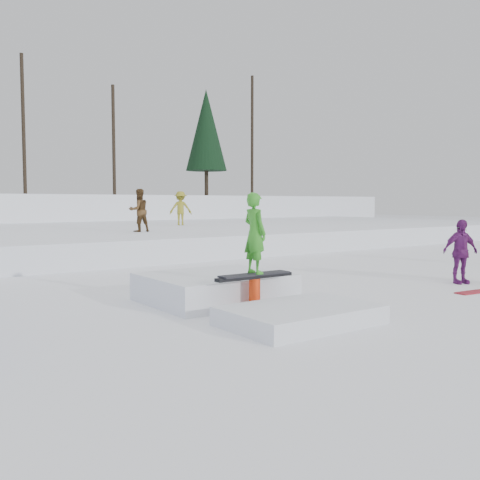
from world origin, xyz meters
TOP-DOWN VIEW (x-y plane):
  - ground at (0.00, 0.00)m, footprint 120.00×120.00m
  - snow_midrise at (0.00, 16.00)m, footprint 50.00×18.00m
  - treeline at (6.18, 28.28)m, footprint 40.24×4.22m
  - walker_olive at (2.41, 11.32)m, footprint 0.82×0.65m
  - walker_ygreen at (6.63, 15.54)m, footprint 1.25×1.10m
  - spectator_purple at (5.21, -0.46)m, footprint 0.98×0.69m
  - jib_rail_feature at (-0.79, 0.35)m, footprint 2.60×4.40m

SIDE VIEW (x-z plane):
  - ground at x=0.00m, z-range 0.00..0.00m
  - jib_rail_feature at x=-0.79m, z-range -0.75..1.36m
  - snow_midrise at x=0.00m, z-range 0.00..0.80m
  - spectator_purple at x=5.21m, z-range 0.00..1.54m
  - walker_olive at x=2.41m, z-range 0.80..2.46m
  - walker_ygreen at x=6.63m, z-range 0.80..2.48m
  - treeline at x=6.18m, z-range 2.20..12.70m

